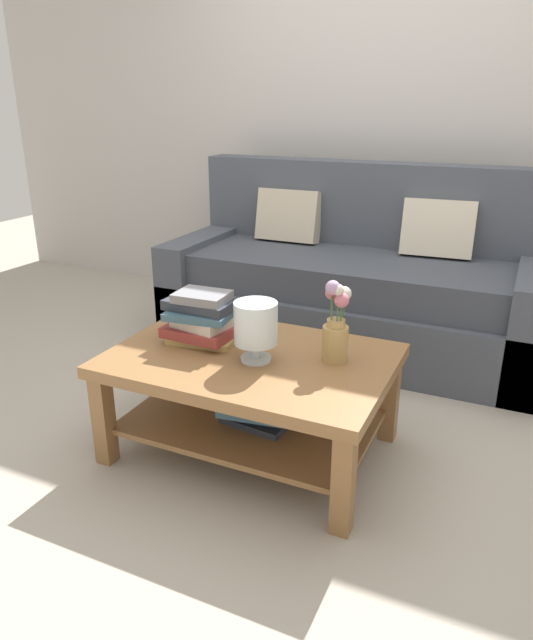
{
  "coord_description": "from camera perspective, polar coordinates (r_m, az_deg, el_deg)",
  "views": [
    {
      "loc": [
        0.94,
        -2.32,
        1.41
      ],
      "look_at": [
        -0.02,
        -0.23,
        0.54
      ],
      "focal_mm": 32.69,
      "sensor_mm": 36.0,
      "label": 1
    }
  ],
  "objects": [
    {
      "name": "book_stack_main",
      "position": [
        2.46,
        -6.5,
        0.14
      ],
      "size": [
        0.31,
        0.21,
        0.22
      ],
      "color": "tan",
      "rests_on": "coffee_table"
    },
    {
      "name": "ground_plane",
      "position": [
        2.87,
        2.31,
        -8.7
      ],
      "size": [
        10.0,
        10.0,
        0.0
      ],
      "primitive_type": "plane",
      "color": "#ADA393"
    },
    {
      "name": "flower_pitcher",
      "position": [
        2.28,
        6.82,
        -0.6
      ],
      "size": [
        0.11,
        0.11,
        0.33
      ],
      "color": "tan",
      "rests_on": "coffee_table"
    },
    {
      "name": "glass_hurricane_vase",
      "position": [
        2.26,
        -1.08,
        -0.49
      ],
      "size": [
        0.17,
        0.17,
        0.24
      ],
      "color": "silver",
      "rests_on": "coffee_table"
    },
    {
      "name": "back_wall",
      "position": [
        4.08,
        12.09,
        19.5
      ],
      "size": [
        6.4,
        0.12,
        2.7
      ],
      "primitive_type": "cube",
      "color": "#BCB7B2",
      "rests_on": "ground"
    },
    {
      "name": "coffee_table",
      "position": [
        2.42,
        -1.44,
        -6.16
      ],
      "size": [
        1.13,
        0.77,
        0.44
      ],
      "color": "olive",
      "rests_on": "ground"
    },
    {
      "name": "couch",
      "position": [
        3.55,
        8.56,
        3.4
      ],
      "size": [
        2.18,
        0.9,
        1.06
      ],
      "color": "#474C56",
      "rests_on": "ground"
    }
  ]
}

